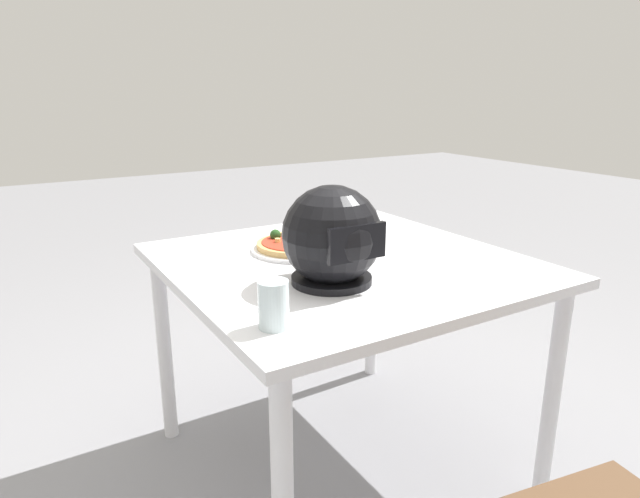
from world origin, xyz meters
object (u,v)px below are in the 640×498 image
(dining_table, at_px, (343,284))
(motorcycle_helmet, at_px, (332,237))
(drinking_glass, at_px, (274,304))
(pizza, at_px, (299,243))

(dining_table, height_order, motorcycle_helmet, motorcycle_helmet)
(drinking_glass, bearing_deg, dining_table, -140.21)
(dining_table, relative_size, pizza, 3.92)
(dining_table, bearing_deg, motorcycle_helmet, 47.88)
(pizza, distance_m, drinking_glass, 0.61)
(dining_table, relative_size, drinking_glass, 9.51)
(dining_table, height_order, drinking_glass, drinking_glass)
(dining_table, distance_m, pizza, 0.20)
(drinking_glass, bearing_deg, motorcycle_helmet, -145.64)
(pizza, relative_size, drinking_glass, 2.43)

